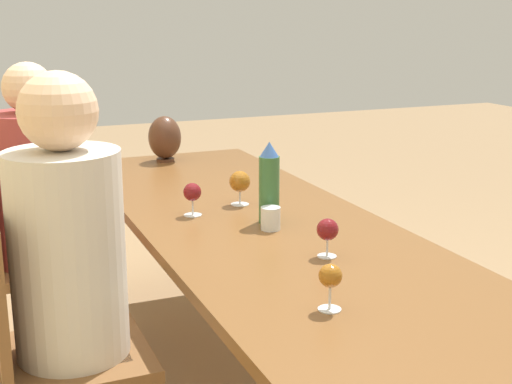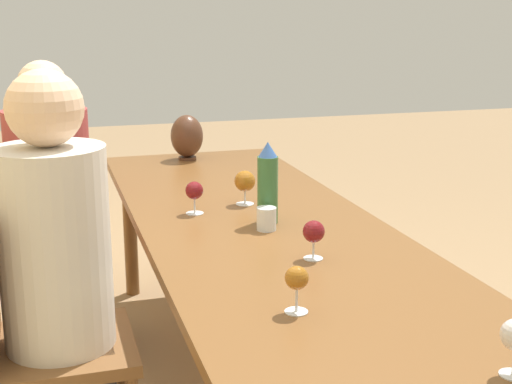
{
  "view_description": "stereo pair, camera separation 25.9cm",
  "coord_description": "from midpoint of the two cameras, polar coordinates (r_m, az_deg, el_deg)",
  "views": [
    {
      "loc": [
        -2.26,
        0.97,
        1.47
      ],
      "look_at": [
        0.06,
        0.0,
        0.83
      ],
      "focal_mm": 50.0,
      "sensor_mm": 36.0,
      "label": 1
    },
    {
      "loc": [
        -2.35,
        0.72,
        1.47
      ],
      "look_at": [
        0.06,
        0.0,
        0.83
      ],
      "focal_mm": 50.0,
      "sensor_mm": 36.0,
      "label": 2
    }
  ],
  "objects": [
    {
      "name": "wine_glass_2",
      "position": [
        2.78,
        1.77,
        0.8
      ],
      "size": [
        0.08,
        0.08,
        0.14
      ],
      "color": "silver",
      "rests_on": "dining_table"
    },
    {
      "name": "dining_table",
      "position": [
        2.59,
        3.23,
        -3.9
      ],
      "size": [
        2.68,
        0.86,
        0.73
      ],
      "color": "brown",
      "rests_on": "ground_plane"
    },
    {
      "name": "person_far",
      "position": [
        3.04,
        -13.52,
        -0.97
      ],
      "size": [
        0.34,
        0.34,
        1.28
      ],
      "color": "#2D2D38",
      "rests_on": "ground_plane"
    },
    {
      "name": "water_bottle",
      "position": [
        2.53,
        3.87,
        0.61
      ],
      "size": [
        0.07,
        0.07,
        0.3
      ],
      "color": "#336638",
      "rests_on": "dining_table"
    },
    {
      "name": "vase",
      "position": [
        3.63,
        -3.52,
        4.44
      ],
      "size": [
        0.16,
        0.16,
        0.23
      ],
      "color": "#4C2D1E",
      "rests_on": "dining_table"
    },
    {
      "name": "chair_near",
      "position": [
        2.28,
        -13.96,
        -11.18
      ],
      "size": [
        0.44,
        0.44,
        0.92
      ],
      "color": "brown",
      "rests_on": "ground_plane"
    },
    {
      "name": "wine_glass_1",
      "position": [
        2.19,
        8.03,
        -3.28
      ],
      "size": [
        0.07,
        0.07,
        0.12
      ],
      "color": "silver",
      "rests_on": "dining_table"
    },
    {
      "name": "chair_far",
      "position": [
        3.09,
        -14.86,
        -4.35
      ],
      "size": [
        0.44,
        0.44,
        0.92
      ],
      "color": "brown",
      "rests_on": "ground_plane"
    },
    {
      "name": "water_tumbler",
      "position": [
        2.47,
        3.85,
        -2.19
      ],
      "size": [
        0.07,
        0.07,
        0.08
      ],
      "color": "silver",
      "rests_on": "dining_table"
    },
    {
      "name": "person_near",
      "position": [
        2.2,
        -12.13,
        -6.15
      ],
      "size": [
        0.33,
        0.33,
        1.31
      ],
      "color": "#2D2D38",
      "rests_on": "ground_plane"
    },
    {
      "name": "wine_glass_3",
      "position": [
        1.81,
        7.42,
        -7.04
      ],
      "size": [
        0.06,
        0.06,
        0.12
      ],
      "color": "silver",
      "rests_on": "dining_table"
    },
    {
      "name": "wine_glass_0",
      "position": [
        2.65,
        -2.19,
        0.0
      ],
      "size": [
        0.07,
        0.07,
        0.12
      ],
      "color": "silver",
      "rests_on": "dining_table"
    }
  ]
}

